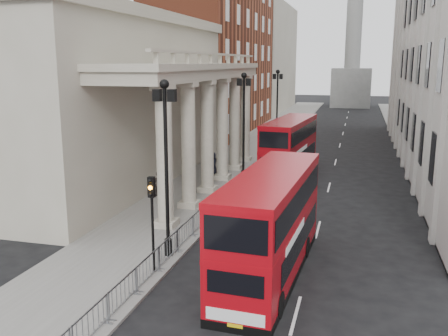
# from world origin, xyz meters

# --- Properties ---
(ground) EXTENTS (260.00, 260.00, 0.00)m
(ground) POSITION_xyz_m (0.00, 0.00, 0.00)
(ground) COLOR black
(ground) RESTS_ON ground
(sidewalk_west) EXTENTS (6.00, 140.00, 0.12)m
(sidewalk_west) POSITION_xyz_m (-3.00, 30.00, 0.06)
(sidewalk_west) COLOR slate
(sidewalk_west) RESTS_ON ground
(sidewalk_east) EXTENTS (3.00, 140.00, 0.12)m
(sidewalk_east) POSITION_xyz_m (13.50, 30.00, 0.06)
(sidewalk_east) COLOR slate
(sidewalk_east) RESTS_ON ground
(kerb) EXTENTS (0.20, 140.00, 0.14)m
(kerb) POSITION_xyz_m (-0.05, 30.00, 0.07)
(kerb) COLOR slate
(kerb) RESTS_ON ground
(portico_building) EXTENTS (9.00, 28.00, 12.00)m
(portico_building) POSITION_xyz_m (-10.50, 18.00, 6.00)
(portico_building) COLOR gray
(portico_building) RESTS_ON ground
(brick_building) EXTENTS (9.00, 32.00, 22.00)m
(brick_building) POSITION_xyz_m (-10.50, 48.00, 11.00)
(brick_building) COLOR maroon
(brick_building) RESTS_ON ground
(west_building_far) EXTENTS (9.00, 30.00, 20.00)m
(west_building_far) POSITION_xyz_m (-10.50, 80.00, 10.00)
(west_building_far) COLOR gray
(west_building_far) RESTS_ON ground
(monument_column) EXTENTS (8.00, 8.00, 54.20)m
(monument_column) POSITION_xyz_m (6.00, 92.00, 15.98)
(monument_column) COLOR #60605E
(monument_column) RESTS_ON ground
(lamp_post_south) EXTENTS (1.05, 0.44, 8.32)m
(lamp_post_south) POSITION_xyz_m (-0.60, 4.00, 4.91)
(lamp_post_south) COLOR black
(lamp_post_south) RESTS_ON sidewalk_west
(lamp_post_mid) EXTENTS (1.05, 0.44, 8.32)m
(lamp_post_mid) POSITION_xyz_m (-0.60, 20.00, 4.91)
(lamp_post_mid) COLOR black
(lamp_post_mid) RESTS_ON sidewalk_west
(lamp_post_north) EXTENTS (1.05, 0.44, 8.32)m
(lamp_post_north) POSITION_xyz_m (-0.60, 36.00, 4.91)
(lamp_post_north) COLOR black
(lamp_post_north) RESTS_ON sidewalk_west
(traffic_light) EXTENTS (0.28, 0.33, 4.30)m
(traffic_light) POSITION_xyz_m (-0.50, 1.98, 3.11)
(traffic_light) COLOR black
(traffic_light) RESTS_ON sidewalk_west
(crowd_barriers) EXTENTS (0.50, 18.75, 1.10)m
(crowd_barriers) POSITION_xyz_m (-0.35, 2.23, 0.67)
(crowd_barriers) COLOR gray
(crowd_barriers) RESTS_ON sidewalk_west
(bus_near) EXTENTS (3.13, 10.73, 4.58)m
(bus_near) POSITION_xyz_m (4.44, 3.36, 2.39)
(bus_near) COLOR #9E070F
(bus_near) RESTS_ON ground
(bus_far) EXTENTS (3.53, 10.75, 4.56)m
(bus_far) POSITION_xyz_m (2.42, 24.13, 2.38)
(bus_far) COLOR maroon
(bus_far) RESTS_ON ground
(pedestrian_a) EXTENTS (0.71, 0.48, 1.92)m
(pedestrian_a) POSITION_xyz_m (-4.02, 16.79, 1.08)
(pedestrian_a) COLOR black
(pedestrian_a) RESTS_ON sidewalk_west
(pedestrian_b) EXTENTS (0.93, 0.77, 1.73)m
(pedestrian_b) POSITION_xyz_m (-5.28, 14.07, 0.98)
(pedestrian_b) COLOR black
(pedestrian_b) RESTS_ON sidewalk_west
(pedestrian_c) EXTENTS (1.01, 0.74, 1.89)m
(pedestrian_c) POSITION_xyz_m (-3.42, 21.26, 1.07)
(pedestrian_c) COLOR black
(pedestrian_c) RESTS_ON sidewalk_west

